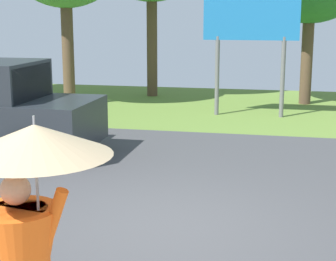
# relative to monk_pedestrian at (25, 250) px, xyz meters

# --- Properties ---
(ground_plane) EXTENTS (40.00, 22.00, 0.20)m
(ground_plane) POSITION_rel_monk_pedestrian_xyz_m (0.25, 6.39, -1.18)
(ground_plane) COLOR #424244
(monk_pedestrian) EXTENTS (1.11, 1.08, 2.13)m
(monk_pedestrian) POSITION_rel_monk_pedestrian_xyz_m (0.00, 0.00, 0.00)
(monk_pedestrian) COLOR #E55B19
(monk_pedestrian) RESTS_ON ground_plane
(roadside_billboard) EXTENTS (2.60, 0.12, 3.50)m
(roadside_billboard) POSITION_rel_monk_pedestrian_xyz_m (0.81, 11.91, 1.41)
(roadside_billboard) COLOR slate
(roadside_billboard) RESTS_ON ground_plane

